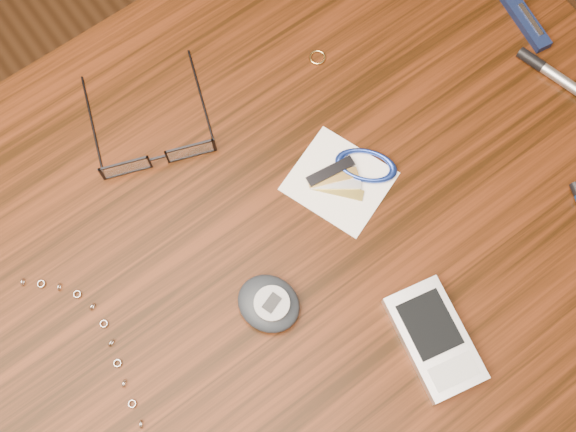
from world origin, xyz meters
The scene contains 9 objects.
ground centered at (0.00, 0.00, 0.00)m, with size 3.80×3.80×0.00m, color #472814.
desk centered at (0.00, 0.00, 0.65)m, with size 1.00×0.70×0.75m.
eyeglasses centered at (-0.02, 0.16, 0.76)m, with size 0.17×0.17×0.03m.
gold_ring centered at (0.20, 0.15, 0.75)m, with size 0.02×0.02×0.00m, color #DDAF5E.
pda_phone centered at (0.10, -0.19, 0.76)m, with size 0.09×0.13×0.02m.
pedometer centered at (-0.02, -0.06, 0.76)m, with size 0.08×0.08×0.03m.
notepad_keys centered at (0.15, 0.01, 0.75)m, with size 0.14×0.13×0.01m.
pocket_knife centered at (0.44, 0.04, 0.76)m, with size 0.03×0.09×0.01m.
silver_pen centered at (0.42, -0.05, 0.76)m, with size 0.05×0.16×0.01m.
Camera 1 is at (-0.09, -0.19, 1.51)m, focal length 45.00 mm.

